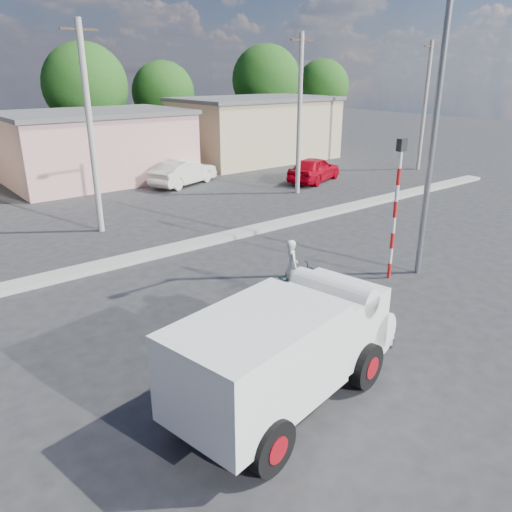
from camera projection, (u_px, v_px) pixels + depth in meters
ground_plane at (358, 325)px, 12.94m from camera, size 120.00×120.00×0.00m
median at (194, 244)px, 18.78m from camera, size 40.00×0.80×0.16m
truck at (291, 346)px, 9.62m from camera, size 5.58×2.90×2.20m
bicycle at (291, 283)px, 14.21m from camera, size 2.10×1.44×1.04m
cyclist at (291, 275)px, 14.13m from camera, size 0.55×0.65×1.51m
car_cream at (183, 172)px, 28.60m from camera, size 4.70×2.96×1.46m
car_red at (314, 169)px, 29.48m from camera, size 4.66×3.08×1.48m
traffic_pole at (396, 198)px, 15.00m from camera, size 0.28×0.18×4.36m
streetlight at (433, 116)px, 14.50m from camera, size 2.34×0.22×9.00m
building_row at (81, 145)px, 28.97m from camera, size 37.80×7.30×4.44m
tree_row at (129, 89)px, 36.48m from camera, size 51.24×7.43×8.42m
utility_poles at (205, 122)px, 22.22m from camera, size 35.40×0.24×8.00m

